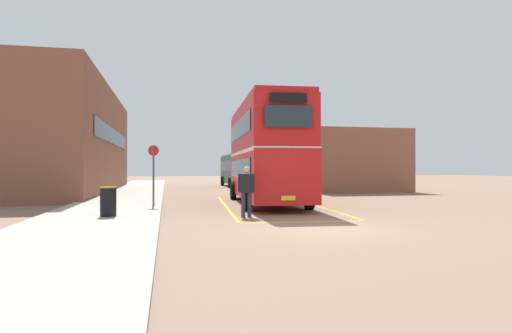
# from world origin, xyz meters

# --- Properties ---
(ground_plane) EXTENTS (135.60, 135.60, 0.00)m
(ground_plane) POSITION_xyz_m (0.00, 14.40, 0.00)
(ground_plane) COLOR #846651
(sidewalk_left) EXTENTS (4.00, 57.60, 0.14)m
(sidewalk_left) POSITION_xyz_m (-6.50, 16.80, 0.07)
(sidewalk_left) COLOR #A39E93
(sidewalk_left) RESTS_ON ground
(brick_building_left) EXTENTS (6.69, 22.56, 7.29)m
(brick_building_left) POSITION_xyz_m (-11.41, 20.87, 3.65)
(brick_building_left) COLOR brown
(brick_building_left) RESTS_ON ground
(depot_building_right) EXTENTS (7.51, 17.08, 4.55)m
(depot_building_right) POSITION_xyz_m (9.22, 24.13, 2.28)
(depot_building_right) COLOR brown
(depot_building_right) RESTS_ON ground
(double_decker_bus) EXTENTS (3.35, 10.19, 4.75)m
(double_decker_bus) POSITION_xyz_m (0.37, 8.39, 2.51)
(double_decker_bus) COLOR black
(double_decker_bus) RESTS_ON ground
(single_deck_bus) EXTENTS (2.66, 8.56, 3.02)m
(single_deck_bus) POSITION_xyz_m (2.28, 27.46, 1.64)
(single_deck_bus) COLOR black
(single_deck_bus) RESTS_ON ground
(pedestrian_boarding) EXTENTS (0.59, 0.27, 1.78)m
(pedestrian_boarding) POSITION_xyz_m (-1.57, 3.11, 1.04)
(pedestrian_boarding) COLOR #2D2D38
(pedestrian_boarding) RESTS_ON ground
(litter_bin) EXTENTS (0.54, 0.54, 0.97)m
(litter_bin) POSITION_xyz_m (-6.17, 3.11, 0.63)
(litter_bin) COLOR black
(litter_bin) RESTS_ON sidewalk_left
(bus_stop_sign) EXTENTS (0.44, 0.08, 2.54)m
(bus_stop_sign) POSITION_xyz_m (-4.84, 6.80, 1.67)
(bus_stop_sign) COLOR #4C4C51
(bus_stop_sign) RESTS_ON sidewalk_left
(bay_marking_yellow) EXTENTS (5.03, 12.32, 0.01)m
(bay_marking_yellow) POSITION_xyz_m (0.31, 6.49, 0.00)
(bay_marking_yellow) COLOR gold
(bay_marking_yellow) RESTS_ON ground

